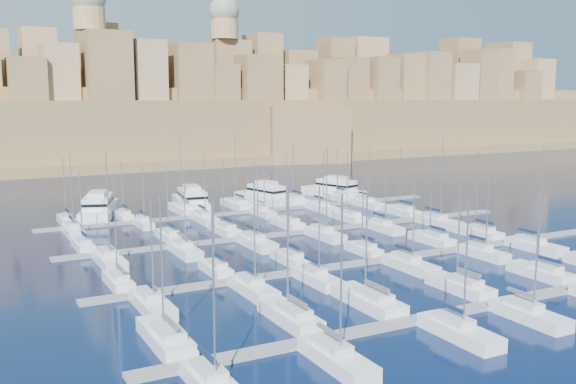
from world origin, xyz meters
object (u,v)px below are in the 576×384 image
motor_yacht_d (335,190)px  sailboat_0 (166,338)px  sailboat_4 (541,272)px  sailboat_2 (369,300)px  motor_yacht_a (99,207)px  motor_yacht_c (265,195)px  motor_yacht_b (192,200)px

motor_yacht_d → sailboat_0: bearing=-131.7°
sailboat_0 → sailboat_4: size_ratio=1.11×
sailboat_0 → sailboat_2: sailboat_2 is taller
motor_yacht_a → sailboat_2: bearing=-77.8°
sailboat_0 → motor_yacht_a: 71.02m
sailboat_2 → sailboat_4: (26.37, -0.80, -0.04)m
sailboat_0 → motor_yacht_d: bearing=48.3°
sailboat_0 → motor_yacht_c: size_ratio=0.87×
sailboat_2 → motor_yacht_c: bearing=73.5°
motor_yacht_b → motor_yacht_a: bearing=178.5°
sailboat_2 → motor_yacht_b: size_ratio=0.88×
motor_yacht_a → motor_yacht_b: bearing=-1.5°
motor_yacht_a → motor_yacht_c: bearing=-2.1°
sailboat_2 → motor_yacht_d: 79.22m
motor_yacht_c → motor_yacht_a: bearing=177.9°
motor_yacht_c → motor_yacht_b: bearing=177.3°
sailboat_4 → motor_yacht_a: bearing=120.4°
sailboat_0 → sailboat_4: sailboat_0 is taller
sailboat_0 → motor_yacht_b: sailboat_0 is taller
motor_yacht_a → motor_yacht_d: bearing=-1.2°
sailboat_0 → motor_yacht_b: (27.05, 70.05, 0.97)m
sailboat_2 → sailboat_4: bearing=-1.7°
motor_yacht_b → motor_yacht_c: (16.77, -0.80, 0.00)m
sailboat_4 → motor_yacht_d: 71.05m
sailboat_2 → motor_yacht_a: sailboat_2 is taller
motor_yacht_b → motor_yacht_d: bearing=-1.0°
motor_yacht_b → motor_yacht_d: size_ratio=1.07×
motor_yacht_b → motor_yacht_d: same height
sailboat_2 → sailboat_4: 26.38m
sailboat_2 → motor_yacht_c: (20.47, 68.98, 0.95)m
sailboat_4 → motor_yacht_a: (-41.62, 71.08, 0.99)m
motor_yacht_a → motor_yacht_c: size_ratio=1.17×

